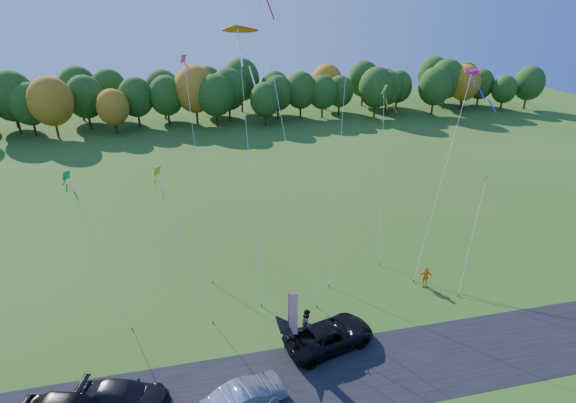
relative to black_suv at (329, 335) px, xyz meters
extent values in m
plane|color=#2F5617|center=(-1.05, 1.40, -0.82)|extent=(160.00, 160.00, 0.00)
cube|color=black|center=(-1.05, -2.60, -0.81)|extent=(90.00, 6.00, 0.01)
imported|color=black|center=(0.00, 0.00, 0.00)|extent=(6.37, 4.12, 1.63)
imported|color=silver|center=(-5.90, -3.63, -0.04)|extent=(4.98, 3.18, 1.55)
imported|color=black|center=(-12.36, -2.03, -0.10)|extent=(5.27, 3.27, 1.42)
imported|color=silver|center=(-0.49, 0.38, -0.04)|extent=(0.45, 0.61, 1.56)
imported|color=gray|center=(-1.10, 1.39, 0.14)|extent=(1.06, 1.15, 1.92)
imported|color=orange|center=(9.15, 4.57, 0.04)|extent=(1.08, 0.72, 1.71)
cylinder|color=#999999|center=(-2.66, 0.10, 1.42)|extent=(0.06, 0.06, 4.48)
cube|color=red|center=(-2.38, 0.07, 1.87)|extent=(0.56, 0.09, 3.36)
cube|color=navy|center=(-2.38, 0.10, 3.11)|extent=(0.56, 0.08, 0.87)
cylinder|color=#4C3F33|center=(0.31, 3.86, -0.72)|extent=(0.08, 0.08, 0.20)
cylinder|color=#4C3F33|center=(1.92, 6.13, -0.72)|extent=(0.08, 0.08, 0.20)
cylinder|color=#4C3F33|center=(-3.61, 4.88, -0.72)|extent=(0.08, 0.08, 0.20)
cone|color=#CB500C|center=(-3.24, 14.93, 17.52)|extent=(2.95, 2.26, 3.22)
cylinder|color=#4C3F33|center=(8.61, 5.28, -0.72)|extent=(0.08, 0.08, 0.20)
cube|color=#E3196A|center=(16.21, 13.26, 13.84)|extent=(2.91, 1.02, 1.13)
cylinder|color=#4C3F33|center=(-7.16, 3.79, -0.72)|extent=(0.08, 0.08, 0.20)
cube|color=yellow|center=(-9.93, 8.53, 8.87)|extent=(1.09, 1.09, 1.29)
cylinder|color=#4C3F33|center=(-12.53, 4.29, -0.72)|extent=(0.08, 0.08, 0.20)
cube|color=green|center=(-15.56, 8.18, 9.17)|extent=(1.04, 1.04, 1.22)
cylinder|color=#4C3F33|center=(6.93, 8.17, -0.72)|extent=(0.08, 0.08, 0.20)
cube|color=silver|center=(9.28, 15.24, 12.31)|extent=(1.30, 1.30, 1.54)
cylinder|color=#4C3F33|center=(-6.83, 8.61, -0.72)|extent=(0.08, 0.08, 0.20)
cube|color=#FF545A|center=(-7.48, 16.82, 15.16)|extent=(1.04, 1.04, 1.23)
cylinder|color=#4C3F33|center=(11.02, 2.85, -0.72)|extent=(0.08, 0.08, 0.20)
cube|color=#0C64AA|center=(15.27, 7.71, 6.46)|extent=(1.02, 1.02, 1.21)
camera|label=1|loc=(-7.52, -21.31, 19.74)|focal=28.00mm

